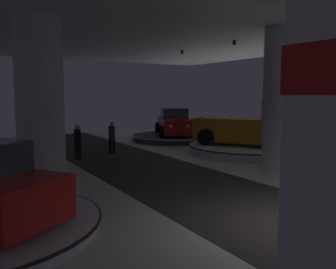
{
  "coord_description": "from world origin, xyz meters",
  "views": [
    {
      "loc": [
        -6.47,
        -5.13,
        2.92
      ],
      "look_at": [
        0.59,
        6.76,
        1.4
      ],
      "focal_mm": 38.72,
      "sensor_mm": 36.0,
      "label": 1
    }
  ],
  "objects_px": {
    "pickup_truck_far_right": "(255,127)",
    "visitor_walking_far": "(78,139)",
    "column_left": "(40,100)",
    "visitor_walking_near": "(112,135)",
    "display_platform_far_right": "(248,148)",
    "display_car_deep_right": "(174,123)",
    "display_platform_deep_right": "(174,137)",
    "column_right": "(278,99)"
  },
  "relations": [
    {
      "from": "column_right",
      "to": "visitor_walking_near",
      "type": "height_order",
      "value": "column_right"
    },
    {
      "from": "column_left",
      "to": "visitor_walking_near",
      "type": "relative_size",
      "value": 3.46
    },
    {
      "from": "column_right",
      "to": "visitor_walking_far",
      "type": "bearing_deg",
      "value": 135.26
    },
    {
      "from": "pickup_truck_far_right",
      "to": "display_platform_deep_right",
      "type": "xyz_separation_m",
      "value": [
        -0.91,
        6.25,
        -1.1
      ]
    },
    {
      "from": "column_left",
      "to": "display_platform_far_right",
      "type": "bearing_deg",
      "value": 6.12
    },
    {
      "from": "visitor_walking_near",
      "to": "display_car_deep_right",
      "type": "bearing_deg",
      "value": 27.06
    },
    {
      "from": "visitor_walking_near",
      "to": "visitor_walking_far",
      "type": "height_order",
      "value": "same"
    },
    {
      "from": "pickup_truck_far_right",
      "to": "visitor_walking_far",
      "type": "distance_m",
      "value": 8.72
    },
    {
      "from": "column_right",
      "to": "display_car_deep_right",
      "type": "height_order",
      "value": "column_right"
    },
    {
      "from": "visitor_walking_far",
      "to": "column_right",
      "type": "bearing_deg",
      "value": -44.74
    },
    {
      "from": "column_left",
      "to": "column_right",
      "type": "bearing_deg",
      "value": -17.22
    },
    {
      "from": "column_right",
      "to": "display_platform_far_right",
      "type": "relative_size",
      "value": 0.91
    },
    {
      "from": "pickup_truck_far_right",
      "to": "visitor_walking_far",
      "type": "xyz_separation_m",
      "value": [
        -8.3,
        2.64,
        -0.4
      ]
    },
    {
      "from": "display_platform_far_right",
      "to": "pickup_truck_far_right",
      "type": "distance_m",
      "value": 1.15
    },
    {
      "from": "pickup_truck_far_right",
      "to": "display_car_deep_right",
      "type": "height_order",
      "value": "pickup_truck_far_right"
    },
    {
      "from": "column_right",
      "to": "visitor_walking_far",
      "type": "height_order",
      "value": "column_right"
    },
    {
      "from": "display_platform_far_right",
      "to": "visitor_walking_near",
      "type": "relative_size",
      "value": 3.81
    },
    {
      "from": "display_car_deep_right",
      "to": "column_right",
      "type": "bearing_deg",
      "value": -97.35
    },
    {
      "from": "display_car_deep_right",
      "to": "visitor_walking_far",
      "type": "distance_m",
      "value": 8.25
    },
    {
      "from": "column_left",
      "to": "visitor_walking_far",
      "type": "height_order",
      "value": "column_left"
    },
    {
      "from": "column_left",
      "to": "visitor_walking_near",
      "type": "bearing_deg",
      "value": 45.59
    },
    {
      "from": "display_platform_deep_right",
      "to": "visitor_walking_far",
      "type": "distance_m",
      "value": 8.25
    },
    {
      "from": "display_platform_far_right",
      "to": "visitor_walking_near",
      "type": "height_order",
      "value": "visitor_walking_near"
    },
    {
      "from": "display_platform_far_right",
      "to": "visitor_walking_far",
      "type": "relative_size",
      "value": 3.81
    },
    {
      "from": "column_right",
      "to": "visitor_walking_near",
      "type": "bearing_deg",
      "value": 120.66
    },
    {
      "from": "pickup_truck_far_right",
      "to": "visitor_walking_far",
      "type": "bearing_deg",
      "value": 162.35
    },
    {
      "from": "display_platform_far_right",
      "to": "visitor_walking_far",
      "type": "bearing_deg",
      "value": 163.74
    },
    {
      "from": "display_platform_far_right",
      "to": "display_platform_deep_right",
      "type": "height_order",
      "value": "same"
    },
    {
      "from": "display_platform_deep_right",
      "to": "column_left",
      "type": "bearing_deg",
      "value": -143.7
    },
    {
      "from": "display_car_deep_right",
      "to": "visitor_walking_far",
      "type": "relative_size",
      "value": 2.87
    },
    {
      "from": "pickup_truck_far_right",
      "to": "visitor_walking_near",
      "type": "bearing_deg",
      "value": 150.72
    },
    {
      "from": "column_left",
      "to": "pickup_truck_far_right",
      "type": "bearing_deg",
      "value": 4.56
    },
    {
      "from": "column_left",
      "to": "pickup_truck_far_right",
      "type": "distance_m",
      "value": 10.7
    },
    {
      "from": "visitor_walking_near",
      "to": "display_platform_deep_right",
      "type": "bearing_deg",
      "value": 26.88
    },
    {
      "from": "column_right",
      "to": "display_car_deep_right",
      "type": "bearing_deg",
      "value": 82.65
    },
    {
      "from": "display_platform_far_right",
      "to": "display_platform_deep_right",
      "type": "xyz_separation_m",
      "value": [
        -0.74,
        5.98,
        0.0
      ]
    },
    {
      "from": "column_right",
      "to": "column_left",
      "type": "relative_size",
      "value": 1.0
    },
    {
      "from": "column_right",
      "to": "pickup_truck_far_right",
      "type": "bearing_deg",
      "value": 58.04
    },
    {
      "from": "column_left",
      "to": "visitor_walking_near",
      "type": "xyz_separation_m",
      "value": [
        4.28,
        4.37,
        -1.84
      ]
    },
    {
      "from": "visitor_walking_far",
      "to": "pickup_truck_far_right",
      "type": "bearing_deg",
      "value": -17.65
    },
    {
      "from": "display_platform_far_right",
      "to": "visitor_walking_far",
      "type": "height_order",
      "value": "visitor_walking_far"
    },
    {
      "from": "display_car_deep_right",
      "to": "column_left",
      "type": "bearing_deg",
      "value": -143.63
    }
  ]
}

